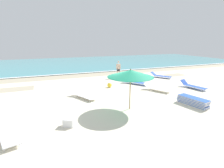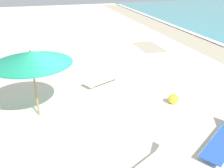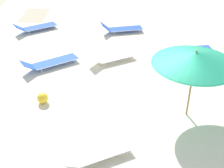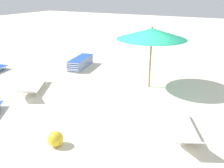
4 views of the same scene
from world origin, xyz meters
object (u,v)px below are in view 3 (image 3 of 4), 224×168
Objects in this scene: sun_lounger_mid_beach_pair_a at (36,27)px; lounger_stack at (190,55)px; sun_lounger_near_water_left at (95,153)px; sun_lounger_under_umbrella at (111,57)px; sun_lounger_near_water_right at (50,62)px; beach_ball at (43,98)px; beach_umbrella at (195,58)px; sun_lounger_beside_umbrella at (121,28)px.

lounger_stack is at bearing -146.24° from sun_lounger_mid_beach_pair_a.
lounger_stack reaches higher than sun_lounger_near_water_left.
sun_lounger_mid_beach_pair_a reaches higher than sun_lounger_under_umbrella.
sun_lounger_near_water_right reaches higher than beach_ball.
lounger_stack is at bearing -12.77° from beach_umbrella.
sun_lounger_mid_beach_pair_a is at bearing 75.76° from sun_lounger_beside_umbrella.
lounger_stack is 0.87× the size of sun_lounger_near_water_right.
beach_umbrella reaches higher than sun_lounger_mid_beach_pair_a.
beach_umbrella is 1.17× the size of sun_lounger_beside_umbrella.
sun_lounger_near_water_right is at bearing 4.30° from beach_ball.
sun_lounger_under_umbrella is at bearing 82.05° from lounger_stack.
sun_lounger_beside_umbrella is (3.02, 2.91, -0.04)m from lounger_stack.
beach_ball is at bearing 114.58° from sun_lounger_under_umbrella.
sun_lounger_mid_beach_pair_a reaches higher than lounger_stack.
sun_lounger_near_water_right is (-3.69, 3.01, -0.01)m from sun_lounger_beside_umbrella.
sun_lounger_mid_beach_pair_a is (0.17, 4.44, -0.01)m from sun_lounger_beside_umbrella.
sun_lounger_mid_beach_pair_a is (3.86, 1.44, 0.00)m from sun_lounger_near_water_right.
sun_lounger_near_water_left reaches higher than beach_ball.
lounger_stack is 6.99m from sun_lounger_near_water_left.
beach_ball is (0.61, 4.85, -1.89)m from beach_umbrella.
beach_umbrella reaches higher than beach_ball.
beach_ball is (-3.07, 2.34, -0.01)m from sun_lounger_under_umbrella.
sun_lounger_near_water_right is (-0.67, 5.92, -0.04)m from lounger_stack.
sun_lounger_under_umbrella is 3.85m from beach_ball.
sun_lounger_near_water_left is (-5.68, 0.40, 0.00)m from sun_lounger_under_umbrella.
sun_lounger_near_water_right is 6.01× the size of beach_ball.
sun_lounger_beside_umbrella reaches higher than sun_lounger_mid_beach_pair_a.
sun_lounger_near_water_left is 0.94× the size of sun_lounger_near_water_right.
sun_lounger_near_water_left is 5.64× the size of beach_ball.
beach_ball is (-2.59, -0.19, -0.01)m from sun_lounger_near_water_right.
sun_lounger_beside_umbrella is 4.76m from sun_lounger_near_water_right.
sun_lounger_under_umbrella is 5.21m from sun_lounger_mid_beach_pair_a.
sun_lounger_under_umbrella is at bearing -112.27° from sun_lounger_near_water_right.
sun_lounger_mid_beach_pair_a is (9.06, 3.57, 0.00)m from sun_lounger_near_water_left.
sun_lounger_near_water_right reaches higher than lounger_stack.
sun_lounger_beside_umbrella is 0.96× the size of sun_lounger_near_water_right.
beach_ball is at bearing 143.81° from sun_lounger_beside_umbrella.
sun_lounger_mid_beach_pair_a is at bearing 14.20° from beach_ball.
sun_lounger_under_umbrella is at bearing -29.60° from sun_lounger_near_water_left.
lounger_stack is 0.90× the size of sun_lounger_beside_umbrella.
sun_lounger_beside_umbrella is at bearing 16.45° from beach_umbrella.
sun_lounger_beside_umbrella reaches higher than lounger_stack.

